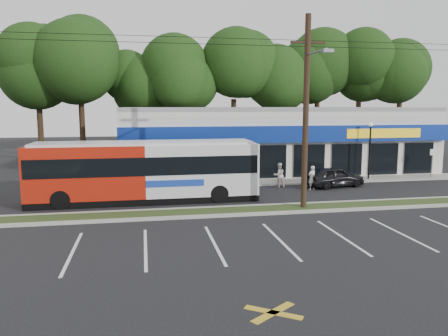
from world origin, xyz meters
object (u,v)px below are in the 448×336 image
Objects in this scene: pedestrian_a at (312,178)px; utility_pole at (303,106)px; sign_post at (432,158)px; car_dark at (334,177)px; pedestrian_b at (279,175)px; metrobus at (145,170)px; lamp_post at (370,144)px.

utility_pole is at bearing 41.87° from pedestrian_a.
car_dark is (-8.66, -1.89, -0.85)m from sign_post.
sign_post is at bearing -89.01° from car_dark.
utility_pole is 30.19× the size of pedestrian_b.
car_dark is 2.60× the size of pedestrian_a.
sign_post is at bearing 10.64° from metrobus.
pedestrian_a is at bearing 98.70° from car_dark.
utility_pole reaches higher than metrobus.
lamp_post reaches higher than pedestrian_a.
utility_pole is 3.90× the size of metrobus.
utility_pole reaches higher than pedestrian_a.
car_dark is 3.77m from pedestrian_b.
metrobus is (-8.04, 3.57, -3.59)m from utility_pole.
pedestrian_a is (-1.88, -0.68, 0.09)m from car_dark.
utility_pole is 22.47× the size of sign_post.
metrobus is 7.74× the size of pedestrian_b.
metrobus is at bearing 156.03° from utility_pole.
metrobus is at bearing 88.55° from car_dark.
pedestrian_a is at bearing 7.77° from metrobus.
sign_post reaches higher than pedestrian_b.
car_dark is at bearing 51.94° from utility_pole.
lamp_post reaches higher than pedestrian_b.
sign_post is 12.48m from pedestrian_b.
pedestrian_a is at bearing -153.17° from lamp_post.
metrobus is at bearing -169.12° from sign_post.
metrobus is at bearing 8.55° from pedestrian_b.
sign_post is at bearing -2.58° from lamp_post.
sign_post is 0.54× the size of car_dark.
lamp_post is 5.13m from sign_post.
lamp_post is at bearing -176.39° from pedestrian_b.
metrobus reaches higher than car_dark.
utility_pole is 7.82m from pedestrian_b.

